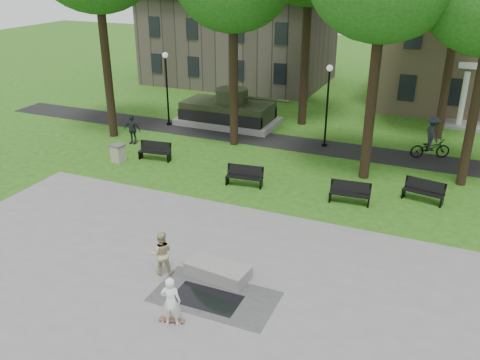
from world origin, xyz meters
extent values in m
plane|color=#224D12|center=(0.00, 0.00, 0.00)|extent=(120.00, 120.00, 0.00)
cube|color=gray|center=(0.00, -5.00, 0.01)|extent=(22.00, 16.00, 0.02)
cube|color=black|center=(0.00, 12.00, 0.01)|extent=(44.00, 2.60, 0.01)
cube|color=#4C443D|center=(-11.00, 26.50, 3.60)|extent=(15.00, 10.00, 7.20)
cylinder|color=black|center=(-12.00, 9.00, 4.48)|extent=(0.52, 0.52, 8.96)
cylinder|color=black|center=(-4.50, 10.50, 4.00)|extent=(0.48, 0.48, 8.00)
cylinder|color=black|center=(3.50, 8.50, 4.16)|extent=(0.50, 0.50, 8.32)
cylinder|color=black|center=(8.00, 9.50, 3.84)|extent=(0.46, 0.46, 7.68)
cylinder|color=black|center=(-2.00, 16.00, 4.64)|extent=(0.54, 0.54, 9.28)
cylinder|color=black|center=(6.50, 16.50, 4.32)|extent=(0.50, 0.50, 8.64)
cylinder|color=black|center=(-10.00, 12.30, 2.20)|extent=(0.12, 0.12, 4.40)
sphere|color=silver|center=(-10.00, 12.30, 4.55)|extent=(0.36, 0.36, 0.36)
cylinder|color=black|center=(-10.00, 12.30, 0.08)|extent=(0.32, 0.32, 0.16)
cylinder|color=black|center=(0.50, 12.30, 2.20)|extent=(0.12, 0.12, 4.40)
sphere|color=silver|center=(0.50, 12.30, 4.55)|extent=(0.36, 0.36, 0.36)
cylinder|color=black|center=(0.50, 12.30, 0.08)|extent=(0.32, 0.32, 0.16)
cube|color=gray|center=(-6.50, 14.00, 0.20)|extent=(6.50, 3.40, 0.40)
cube|color=#2A331A|center=(-6.50, 14.00, 0.95)|extent=(5.80, 2.80, 1.10)
cube|color=black|center=(-6.50, 12.65, 0.75)|extent=(5.80, 0.35, 0.70)
cube|color=black|center=(-6.50, 15.35, 0.75)|extent=(5.80, 0.35, 0.70)
cylinder|color=#2A331A|center=(-6.20, 14.00, 1.95)|extent=(2.10, 2.10, 0.90)
cylinder|color=#2A331A|center=(-3.90, 14.00, 1.95)|extent=(3.20, 0.18, 0.18)
cube|color=black|center=(0.75, -3.55, 0.02)|extent=(2.20, 1.20, 0.00)
cube|color=gray|center=(0.53, -2.25, 0.24)|extent=(2.30, 1.23, 0.45)
cube|color=brown|center=(0.30, -4.97, 0.06)|extent=(0.81, 0.37, 0.07)
imported|color=white|center=(0.37, -5.07, 0.84)|extent=(0.69, 0.57, 1.64)
imported|color=tan|center=(-1.30, -2.85, 0.82)|extent=(0.98, 0.92, 1.61)
imported|color=#21262C|center=(-10.07, 8.26, 0.86)|extent=(1.04, 0.50, 1.73)
imported|color=black|center=(6.29, 12.70, 0.57)|extent=(2.28, 1.60, 1.14)
imported|color=#21262D|center=(6.29, 12.70, 1.40)|extent=(1.15, 1.41, 1.89)
cube|color=black|center=(-7.41, 6.42, 0.45)|extent=(1.84, 0.64, 0.05)
cube|color=black|center=(-7.41, 6.64, 0.75)|extent=(1.81, 0.35, 0.50)
cube|color=black|center=(-8.26, 6.42, 0.23)|extent=(0.11, 0.45, 0.45)
cube|color=black|center=(-6.56, 6.42, 0.23)|extent=(0.11, 0.45, 0.45)
cube|color=black|center=(-1.59, 5.13, 0.45)|extent=(1.84, 0.66, 0.05)
cube|color=black|center=(-1.59, 5.35, 0.75)|extent=(1.81, 0.36, 0.50)
cube|color=black|center=(-2.44, 5.13, 0.23)|extent=(0.11, 0.45, 0.45)
cube|color=black|center=(-0.74, 5.13, 0.23)|extent=(0.11, 0.45, 0.45)
cube|color=black|center=(3.47, 5.22, 0.45)|extent=(1.83, 0.60, 0.05)
cube|color=black|center=(3.47, 5.44, 0.75)|extent=(1.81, 0.30, 0.50)
cube|color=black|center=(2.62, 5.22, 0.23)|extent=(0.10, 0.45, 0.45)
cube|color=black|center=(4.32, 5.22, 0.23)|extent=(0.10, 0.45, 0.45)
cube|color=black|center=(6.45, 6.72, 0.45)|extent=(1.85, 0.79, 0.05)
cube|color=black|center=(6.45, 6.94, 0.75)|extent=(1.80, 0.50, 0.50)
cube|color=black|center=(5.60, 6.72, 0.23)|extent=(0.15, 0.45, 0.45)
cube|color=black|center=(7.30, 6.72, 0.23)|extent=(0.15, 0.45, 0.45)
cube|color=#A99B8B|center=(-9.09, 5.46, 0.45)|extent=(0.67, 0.67, 0.90)
cube|color=#4C4C4C|center=(-9.09, 5.46, 0.93)|extent=(0.74, 0.74, 0.06)
camera|label=1|loc=(7.05, -15.48, 10.02)|focal=38.00mm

